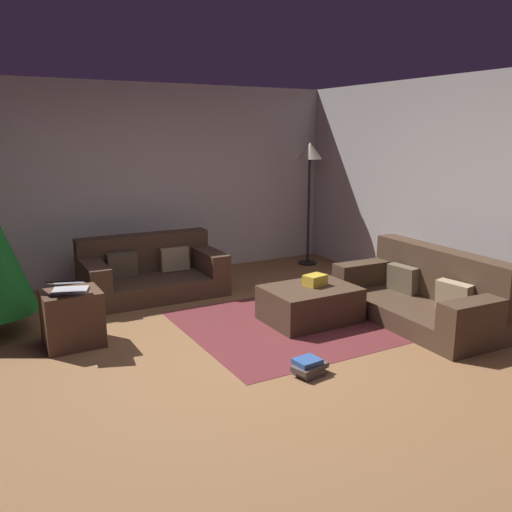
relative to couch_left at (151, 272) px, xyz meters
name	(u,v)px	position (x,y,z in m)	size (l,w,h in m)	color
ground_plane	(230,358)	(-0.03, -2.25, -0.26)	(6.40, 6.40, 0.00)	brown
rear_partition	(124,183)	(-0.03, 0.89, 1.04)	(6.40, 0.12, 2.60)	#BCB7B2
corner_partition	(480,193)	(3.11, -2.25, 1.04)	(0.12, 6.40, 2.60)	#B5B0AB
couch_left	(151,272)	(0.00, 0.00, 0.00)	(1.69, 0.98, 0.71)	#473323
couch_right	(426,295)	(2.23, -2.37, 0.01)	(0.97, 1.91, 0.75)	#473323
ottoman	(310,304)	(1.15, -1.79, -0.08)	(0.94, 0.70, 0.37)	#473323
gift_box	(315,280)	(1.23, -1.76, 0.16)	(0.23, 0.17, 0.11)	gold
tv_remote	(309,284)	(1.18, -1.72, 0.12)	(0.05, 0.16, 0.02)	black
side_table	(72,318)	(-1.18, -1.26, 0.00)	(0.52, 0.44, 0.53)	#4C3323
laptop	(69,287)	(-1.19, -1.31, 0.32)	(0.42, 0.46, 0.17)	silver
book_stack	(309,367)	(0.39, -2.87, -0.20)	(0.33, 0.24, 0.13)	#4C423D
corner_lamp	(310,161)	(2.58, 0.31, 1.29)	(0.36, 0.36, 1.82)	black
area_rug	(310,320)	(1.15, -1.79, -0.26)	(2.60, 2.00, 0.01)	maroon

